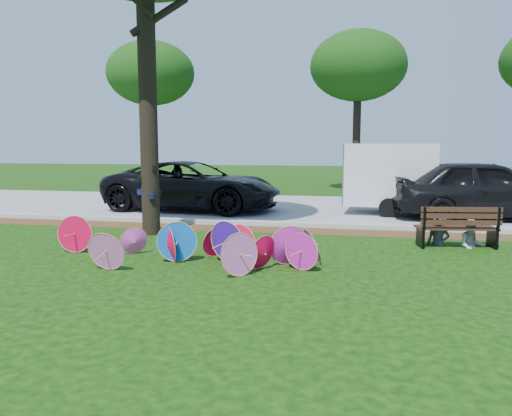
{
  "coord_description": "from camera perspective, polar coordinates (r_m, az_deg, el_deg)",
  "views": [
    {
      "loc": [
        2.54,
        -8.24,
        2.23
      ],
      "look_at": [
        0.5,
        2.0,
        0.9
      ],
      "focal_mm": 35.0,
      "sensor_mm": 36.0,
      "label": 1
    }
  ],
  "objects": [
    {
      "name": "parasol_pile",
      "position": [
        9.46,
        -5.07,
        -4.12
      ],
      "size": [
        5.65,
        2.1,
        0.83
      ],
      "color": "#D263B2",
      "rests_on": "ground"
    },
    {
      "name": "black_van",
      "position": [
        17.12,
        -7.23,
        2.52
      ],
      "size": [
        6.19,
        3.27,
        1.66
      ],
      "primitive_type": "imported",
      "rotation": [
        0.0,
        0.0,
        1.48
      ],
      "color": "black",
      "rests_on": "ground"
    },
    {
      "name": "dark_pickup",
      "position": [
        16.35,
        24.58,
        1.95
      ],
      "size": [
        5.48,
        2.62,
        1.81
      ],
      "primitive_type": "imported",
      "rotation": [
        0.0,
        0.0,
        1.66
      ],
      "color": "black",
      "rests_on": "ground"
    },
    {
      "name": "mulch_strip",
      "position": [
        13.18,
        -0.01,
        -2.46
      ],
      "size": [
        90.0,
        1.0,
        0.01
      ],
      "primitive_type": "cube",
      "color": "#472D16",
      "rests_on": "ground"
    },
    {
      "name": "bg_trees",
      "position": [
        24.21,
        9.91,
        15.56
      ],
      "size": [
        22.83,
        4.9,
        7.4
      ],
      "color": "black",
      "rests_on": "ground"
    },
    {
      "name": "ground",
      "position": [
        8.9,
        -5.73,
        -7.28
      ],
      "size": [
        90.0,
        90.0,
        0.0
      ],
      "primitive_type": "plane",
      "color": "black",
      "rests_on": "ground"
    },
    {
      "name": "curb",
      "position": [
        13.84,
        0.56,
        -1.76
      ],
      "size": [
        90.0,
        0.3,
        0.12
      ],
      "primitive_type": "cube",
      "color": "#B7B5AD",
      "rests_on": "ground"
    },
    {
      "name": "cargo_trailer",
      "position": [
        16.65,
        15.13,
        3.74
      ],
      "size": [
        2.95,
        2.01,
        2.56
      ],
      "primitive_type": "cube",
      "rotation": [
        0.0,
        0.0,
        -0.09
      ],
      "color": "silver",
      "rests_on": "ground"
    },
    {
      "name": "person_left",
      "position": [
        11.71,
        20.21,
        -0.86
      ],
      "size": [
        0.55,
        0.44,
        1.33
      ],
      "primitive_type": "imported",
      "rotation": [
        0.0,
        0.0,
        -0.27
      ],
      "color": "#3A404F",
      "rests_on": "ground"
    },
    {
      "name": "person_right",
      "position": [
        11.85,
        23.54,
        -1.31
      ],
      "size": [
        0.61,
        0.5,
        1.18
      ],
      "primitive_type": "imported",
      "rotation": [
        0.0,
        0.0,
        0.1
      ],
      "color": "silver",
      "rests_on": "ground"
    },
    {
      "name": "street",
      "position": [
        17.91,
        3.03,
        0.11
      ],
      "size": [
        90.0,
        8.0,
        0.01
      ],
      "primitive_type": "cube",
      "color": "gray",
      "rests_on": "ground"
    },
    {
      "name": "park_bench",
      "position": [
        11.75,
        21.88,
        -1.97
      ],
      "size": [
        1.8,
        0.89,
        0.9
      ],
      "primitive_type": null,
      "rotation": [
        0.0,
        0.0,
        0.14
      ],
      "color": "black",
      "rests_on": "ground"
    }
  ]
}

